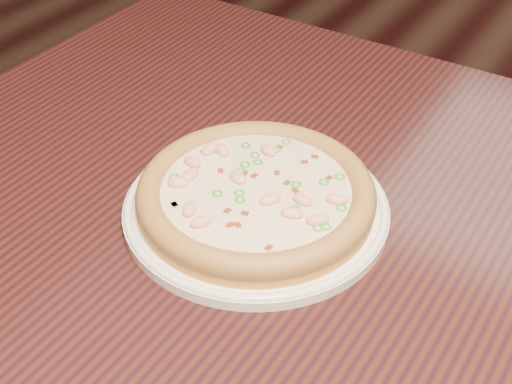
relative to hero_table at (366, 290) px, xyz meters
The scene contains 4 objects.
ground 1.04m from the hero_table, 89.80° to the left, with size 9.00×9.00×0.00m, color black.
hero_table is the anchor object (origin of this frame).
plate 0.17m from the hero_table, 157.38° to the right, with size 0.29×0.29×0.02m.
pizza 0.18m from the hero_table, 157.40° to the right, with size 0.26×0.26×0.03m.
Camera 1 is at (0.20, -1.36, 1.26)m, focal length 50.00 mm.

